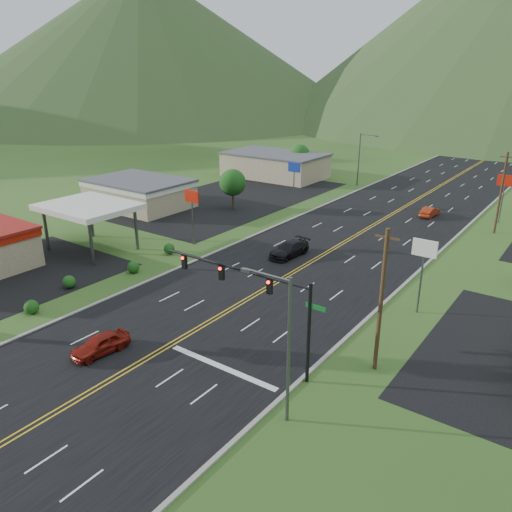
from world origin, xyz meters
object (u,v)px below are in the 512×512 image
Objects in this scene: streetlight_east at (284,340)px; car_red_near at (100,344)px; streetlight_west at (361,156)px; car_dark_mid at (289,249)px; car_red_far at (430,212)px; gas_canopy at (89,208)px; traffic_signal at (257,292)px.

streetlight_east reaches higher than car_red_near.
car_red_near is (8.46, -61.63, -4.46)m from streetlight_west.
car_red_near is 24.73m from car_dark_mid.
streetlight_west is 20.90m from car_red_far.
streetlight_west is 2.11× the size of car_red_near.
car_dark_mid is at bearing 30.08° from gas_canopy.
streetlight_east is at bearing -19.88° from gas_canopy.
car_red_far is at bearing 53.30° from gas_canopy.
car_dark_mid is at bearing 116.05° from traffic_signal.
streetlight_west is at bearing 108.43° from car_dark_mid.
streetlight_east is 2.11× the size of car_red_near.
car_dark_mid is 1.32× the size of car_red_far.
car_red_near is at bearing -173.53° from streetlight_east.
car_red_near is (-14.40, -1.63, -4.46)m from streetlight_east.
streetlight_east is (4.70, -4.00, -0.15)m from traffic_signal.
streetlight_east is 1.68× the size of car_dark_mid.
car_red_far is (7.46, 24.61, -0.11)m from car_dark_mid.
car_red_far is at bearing 88.76° from car_red_near.
car_dark_mid reaches higher than car_red_far.
streetlight_east is 2.22× the size of car_red_far.
streetlight_east is 35.28m from gas_canopy.
car_red_far is at bearing 97.85° from streetlight_east.
car_red_near is at bearing -149.88° from traffic_signal.
streetlight_east is at bearing -53.75° from car_dark_mid.
traffic_signal is at bearing -58.98° from car_dark_mid.
streetlight_east reaches higher than traffic_signal.
car_dark_mid is at bearing -76.55° from streetlight_west.
car_red_near reaches higher than car_red_far.
car_red_near is 0.79× the size of car_dark_mid.
car_dark_mid is (-14.03, 23.09, -4.40)m from streetlight_east.
car_red_near is 49.95m from car_red_far.
streetlight_east is 48.36m from car_red_far.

